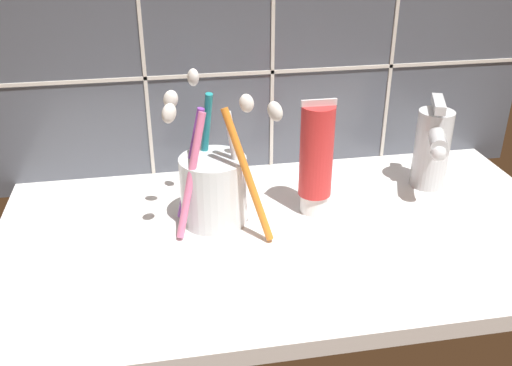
# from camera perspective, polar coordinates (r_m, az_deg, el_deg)

# --- Properties ---
(sink_counter) EXTENTS (0.71, 0.39, 0.02)m
(sink_counter) POSITION_cam_1_polar(r_m,az_deg,el_deg) (0.71, 3.20, -5.39)
(sink_counter) COLOR white
(sink_counter) RESTS_ON ground
(tile_wall_backsplash) EXTENTS (0.81, 0.02, 0.43)m
(tile_wall_backsplash) POSITION_cam_1_polar(r_m,az_deg,el_deg) (0.81, 0.31, 14.68)
(tile_wall_backsplash) COLOR #4C515B
(tile_wall_backsplash) RESTS_ON ground
(toothbrush_cup) EXTENTS (0.14, 0.14, 0.19)m
(toothbrush_cup) POSITION_cam_1_polar(r_m,az_deg,el_deg) (0.70, -4.27, -0.18)
(toothbrush_cup) COLOR silver
(toothbrush_cup) RESTS_ON sink_counter
(toothpaste_tube) EXTENTS (0.04, 0.04, 0.15)m
(toothpaste_tube) POSITION_cam_1_polar(r_m,az_deg,el_deg) (0.71, 6.04, 2.49)
(toothpaste_tube) COLOR white
(toothpaste_tube) RESTS_ON sink_counter
(sink_faucet) EXTENTS (0.06, 0.11, 0.13)m
(sink_faucet) POSITION_cam_1_polar(r_m,az_deg,el_deg) (0.82, 17.25, 3.49)
(sink_faucet) COLOR silver
(sink_faucet) RESTS_ON sink_counter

